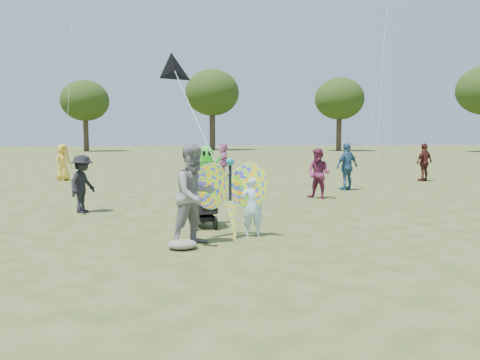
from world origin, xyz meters
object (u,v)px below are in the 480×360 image
(child_girl, at_px, (252,206))
(crowd_b, at_px, (83,184))
(crowd_e, at_px, (319,174))
(crowd_c, at_px, (347,167))
(jogging_stroller, at_px, (203,200))
(adult_man, at_px, (195,195))
(crowd_h, at_px, (424,162))
(crowd_g, at_px, (63,162))
(butterfly_kite, at_px, (231,197))
(alien_kite, at_px, (207,169))
(crowd_j, at_px, (223,159))

(child_girl, distance_m, crowd_b, 5.35)
(crowd_b, relative_size, crowd_e, 0.95)
(crowd_c, bearing_deg, jogging_stroller, 21.84)
(crowd_b, bearing_deg, adult_man, -124.17)
(adult_man, xyz_separation_m, jogging_stroller, (0.22, 1.76, -0.34))
(crowd_e, xyz_separation_m, jogging_stroller, (-3.89, -4.23, -0.21))
(crowd_b, bearing_deg, crowd_c, -44.91)
(child_girl, relative_size, crowd_h, 0.73)
(crowd_g, xyz_separation_m, butterfly_kite, (6.50, -12.59, 0.00))
(crowd_h, xyz_separation_m, alien_kite, (-9.96, -4.90, 0.12))
(adult_man, distance_m, crowd_h, 15.24)
(adult_man, height_order, crowd_h, adult_man)
(crowd_c, xyz_separation_m, crowd_e, (-1.71, -2.18, -0.07))
(jogging_stroller, bearing_deg, alien_kite, 75.69)
(jogging_stroller, distance_m, alien_kite, 4.48)
(crowd_b, xyz_separation_m, crowd_h, (13.36, 7.09, 0.07))
(crowd_j, distance_m, butterfly_kite, 14.30)
(crowd_g, xyz_separation_m, crowd_j, (7.41, 1.69, 0.02))
(crowd_e, xyz_separation_m, crowd_j, (-2.46, 8.86, 0.03))
(child_girl, bearing_deg, crowd_b, -37.30)
(crowd_j, xyz_separation_m, alien_kite, (-1.18, -8.63, 0.13))
(crowd_c, relative_size, butterfly_kite, 0.98)
(adult_man, xyz_separation_m, crowd_h, (10.43, 11.12, -0.11))
(crowd_e, bearing_deg, crowd_b, -122.46)
(crowd_j, distance_m, jogging_stroller, 13.17)
(crowd_h, bearing_deg, child_girl, 22.30)
(adult_man, xyz_separation_m, alien_kite, (0.47, 6.22, 0.01))
(crowd_c, distance_m, jogging_stroller, 8.52)
(crowd_c, distance_m, crowd_j, 7.87)
(crowd_b, distance_m, crowd_e, 7.31)
(jogging_stroller, height_order, alien_kite, alien_kite)
(crowd_b, distance_m, crowd_h, 15.12)
(crowd_c, xyz_separation_m, crowd_j, (-4.17, 6.68, -0.05))
(child_girl, height_order, crowd_c, crowd_c)
(alien_kite, bearing_deg, crowd_j, 82.23)
(adult_man, bearing_deg, crowd_b, 91.89)
(child_girl, xyz_separation_m, crowd_c, (4.63, 7.55, 0.27))
(crowd_h, bearing_deg, crowd_c, 6.24)
(child_girl, distance_m, crowd_h, 13.99)
(adult_man, relative_size, crowd_e, 1.17)
(crowd_b, xyz_separation_m, alien_kite, (3.40, 2.19, 0.19))
(crowd_c, xyz_separation_m, crowd_g, (-11.58, 4.99, -0.06))
(child_girl, bearing_deg, butterfly_kite, 8.23)
(crowd_g, xyz_separation_m, alien_kite, (6.23, -6.94, 0.14))
(adult_man, height_order, jogging_stroller, adult_man)
(butterfly_kite, bearing_deg, crowd_h, 47.44)
(crowd_h, relative_size, alien_kite, 0.98)
(crowd_c, relative_size, crowd_g, 1.07)
(crowd_b, bearing_deg, jogging_stroller, -106.04)
(crowd_c, height_order, butterfly_kite, crowd_c)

